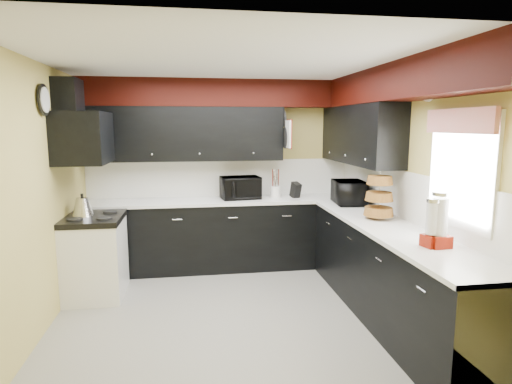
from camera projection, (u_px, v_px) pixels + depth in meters
ground at (236, 315)px, 4.37m from camera, size 3.60×3.60×0.00m
wall_back at (221, 174)px, 5.93m from camera, size 3.60×0.06×2.50m
wall_right at (407, 190)px, 4.44m from camera, size 0.06×3.60×2.50m
wall_left at (39, 199)px, 3.90m from camera, size 0.06×3.60×2.50m
ceiling at (234, 62)px, 3.98m from camera, size 3.60×3.60×0.06m
cab_back at (224, 235)px, 5.76m from camera, size 3.60×0.60×0.90m
cab_right at (389, 275)px, 4.23m from camera, size 0.60×3.00×0.90m
counter_back at (223, 201)px, 5.69m from camera, size 3.62×0.64×0.04m
counter_right at (392, 229)px, 4.16m from camera, size 0.64×3.02×0.04m
splash_back at (221, 178)px, 5.93m from camera, size 3.60×0.02×0.50m
splash_right at (406, 196)px, 4.45m from camera, size 0.02×3.60×0.50m
upper_back at (184, 134)px, 5.60m from camera, size 2.60×0.35×0.70m
upper_right at (359, 135)px, 5.21m from camera, size 0.35×1.80×0.70m
soffit_back at (221, 93)px, 5.58m from camera, size 3.60×0.36×0.35m
soffit_right at (405, 82)px, 4.07m from camera, size 0.36×3.24×0.35m
stove at (96, 259)px, 4.80m from camera, size 0.60×0.75×0.86m
cooktop at (93, 219)px, 4.73m from camera, size 0.62×0.77×0.06m
hood at (84, 138)px, 4.59m from camera, size 0.50×0.78×0.55m
hood_duct at (68, 98)px, 4.50m from camera, size 0.24×0.40×0.40m
window at (462, 170)px, 3.51m from camera, size 0.03×0.86×0.96m
valance at (459, 121)px, 3.44m from camera, size 0.04×0.88×0.20m
pan_top at (283, 119)px, 5.69m from camera, size 0.03×0.22×0.40m
pan_mid at (285, 138)px, 5.60m from camera, size 0.03×0.28×0.46m
pan_low at (281, 139)px, 5.86m from camera, size 0.03×0.24×0.42m
cut_board at (288, 134)px, 5.48m from camera, size 0.03×0.26×0.35m
baskets at (379, 196)px, 4.46m from camera, size 0.27×0.27×0.50m
clock at (44, 100)px, 4.01m from camera, size 0.03×0.30×0.30m
deco_plate at (429, 88)px, 3.94m from camera, size 0.03×0.24×0.24m
toaster_oven at (241, 188)px, 5.71m from camera, size 0.55×0.48×0.29m
microwave at (349, 192)px, 5.33m from camera, size 0.40×0.55×0.29m
utensil_crock at (275, 192)px, 5.82m from camera, size 0.19×0.19×0.16m
knife_block at (296, 190)px, 5.78m from camera, size 0.13×0.15×0.21m
kettle at (83, 207)px, 4.73m from camera, size 0.23×0.23×0.20m
dispenser_a at (440, 221)px, 3.43m from camera, size 0.17×0.17×0.44m
dispenser_b at (432, 225)px, 3.44m from camera, size 0.16×0.16×0.36m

